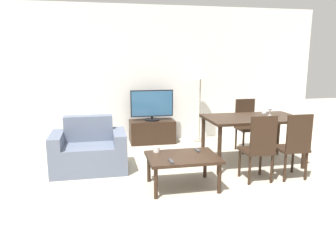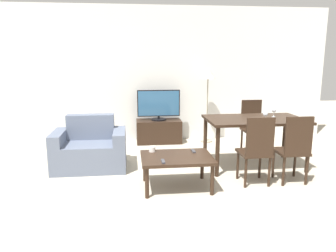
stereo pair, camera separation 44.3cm
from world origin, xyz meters
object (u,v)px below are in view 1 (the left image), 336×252
at_px(tv_stand, 152,131).
at_px(dining_chair_near, 259,146).
at_px(coffee_table, 183,159).
at_px(remote_secondary, 171,161).
at_px(wine_glass_left, 264,113).
at_px(dining_chair_far, 247,123).
at_px(wine_glass_center, 270,109).
at_px(dining_table, 253,122).
at_px(floor_lamp, 200,78).
at_px(cup_white_near, 156,149).
at_px(remote_primary, 197,150).
at_px(armchair, 89,152).
at_px(tv, 152,105).
at_px(dining_chair_near_right, 294,144).

bearing_deg(tv_stand, dining_chair_near, -65.71).
bearing_deg(coffee_table, remote_secondary, -131.77).
bearing_deg(wine_glass_left, dining_chair_near, -121.95).
height_order(dining_chair_far, remote_secondary, dining_chair_far).
bearing_deg(wine_glass_center, remote_secondary, -151.23).
distance_m(dining_table, floor_lamp, 1.75).
bearing_deg(dining_table, cup_white_near, -163.47).
xyz_separation_m(tv_stand, floor_lamp, (0.98, -0.06, 1.05)).
distance_m(dining_chair_near, remote_primary, 0.84).
bearing_deg(dining_chair_near, wine_glass_center, 54.42).
distance_m(dining_table, dining_chair_near, 0.82).
bearing_deg(remote_primary, armchair, 152.49).
distance_m(tv_stand, remote_primary, 2.23).
bearing_deg(tv, cup_white_near, -97.47).
bearing_deg(dining_table, remote_primary, -152.95).
bearing_deg(tv, armchair, -129.90).
bearing_deg(coffee_table, wine_glass_center, 25.60).
bearing_deg(wine_glass_center, dining_chair_near, -125.58).
bearing_deg(coffee_table, armchair, 142.12).
bearing_deg(tv_stand, remote_primary, -82.80).
bearing_deg(coffee_table, floor_lamp, 67.79).
height_order(armchair, floor_lamp, floor_lamp).
relative_size(dining_chair_near, remote_primary, 6.29).
height_order(remote_primary, cup_white_near, cup_white_near).
relative_size(floor_lamp, wine_glass_left, 10.31).
xyz_separation_m(tv, dining_chair_near, (1.09, -2.41, -0.25)).
xyz_separation_m(tv, wine_glass_center, (1.67, -1.59, 0.11)).
distance_m(floor_lamp, remote_secondary, 2.93).
bearing_deg(tv, dining_chair_far, -29.00).
xyz_separation_m(dining_chair_far, cup_white_near, (-1.89, -1.24, -0.05)).
relative_size(armchair, cup_white_near, 12.57).
distance_m(tv, cup_white_near, 2.17).
bearing_deg(dining_chair_far, dining_chair_near, -109.06).
height_order(dining_chair_far, wine_glass_left, dining_chair_far).
bearing_deg(remote_secondary, floor_lamp, 65.71).
bearing_deg(dining_chair_far, wine_glass_left, -102.09).
relative_size(tv, wine_glass_center, 5.80).
height_order(armchair, dining_table, armchair).
relative_size(armchair, remote_primary, 7.32).
distance_m(coffee_table, dining_chair_near_right, 1.59).
xyz_separation_m(dining_chair_near, remote_primary, (-0.81, 0.21, -0.07)).
relative_size(remote_secondary, wine_glass_center, 1.03).
relative_size(floor_lamp, cup_white_near, 17.23).
bearing_deg(tv, wine_glass_left, -54.10).
height_order(remote_secondary, cup_white_near, cup_white_near).
bearing_deg(remote_secondary, coffee_table, 48.23).
bearing_deg(dining_chair_near_right, armchair, 160.79).
relative_size(dining_table, floor_lamp, 0.99).
relative_size(remote_primary, wine_glass_center, 1.03).
bearing_deg(wine_glass_left, dining_chair_far, 77.91).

